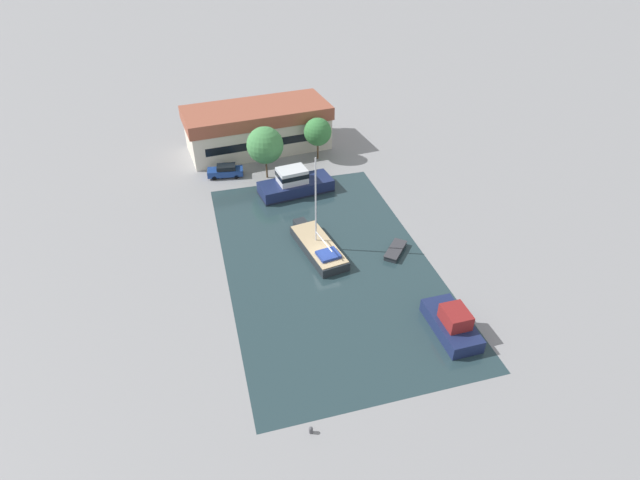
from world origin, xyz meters
name	(u,v)px	position (x,y,z in m)	size (l,w,h in m)	color
ground_plane	(327,262)	(0.00, 0.00, 0.00)	(440.00, 440.00, 0.00)	gray
water_canal	(327,262)	(0.00, 0.00, 0.00)	(20.64, 35.62, 0.01)	#23383D
warehouse_building	(258,128)	(-2.17, 29.05, 3.18)	(21.26, 10.78, 6.29)	beige
quay_tree_near_building	(318,132)	(5.33, 23.36, 4.05)	(3.85, 3.85, 5.98)	brown
quay_tree_by_water	(265,145)	(-2.66, 19.72, 4.67)	(4.76, 4.76, 7.05)	brown
parked_car	(226,171)	(-7.93, 21.41, 0.84)	(4.86, 2.41, 1.67)	navy
sailboat_moored	(318,246)	(-0.36, 2.20, 0.61)	(4.48, 10.12, 10.77)	#23282D
motor_cruiser	(295,184)	(0.05, 14.89, 1.21)	(9.71, 4.98, 3.36)	#19234C
small_dinghy	(395,251)	(7.48, -0.36, 0.30)	(3.50, 3.72, 0.58)	#23282D
cabin_boat	(452,323)	(7.83, -12.27, 0.96)	(3.02, 6.36, 2.69)	#19234C
mooring_bollard	(311,430)	(-6.52, -18.66, 0.31)	(0.30, 0.30, 0.60)	#47474C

